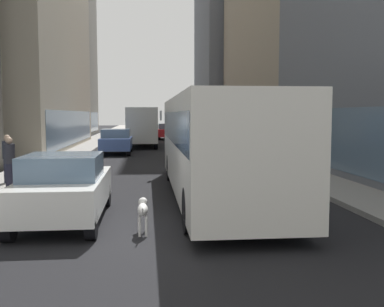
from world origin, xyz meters
name	(u,v)px	position (x,y,z in m)	size (l,w,h in m)	color
ground_plane	(155,140)	(0.00, 35.00, 0.00)	(120.00, 120.00, 0.00)	black
sidewalk_left	(97,140)	(-5.70, 35.00, 0.07)	(2.40, 110.00, 0.15)	#9E9991
sidewalk_right	(212,139)	(5.70, 35.00, 0.07)	(2.40, 110.00, 0.15)	gray
building_left_far	(51,10)	(-11.90, 45.06, 14.65)	(8.71, 17.72, 29.31)	gray
building_right_mid	(300,36)	(11.90, 27.09, 9.07)	(8.95, 22.62, 18.16)	#A0937F
transit_bus	(214,140)	(1.20, 4.08, 1.78)	(2.78, 11.53, 3.05)	silver
car_black_suv	(143,131)	(-1.20, 36.51, 0.82)	(1.77, 4.43, 1.62)	black
car_white_van	(64,187)	(-2.80, 1.29, 0.82)	(1.85, 4.21, 1.62)	silver
car_yellow_taxi	(177,129)	(2.80, 43.94, 0.82)	(1.81, 4.10, 1.62)	yellow
car_red_coupe	(167,131)	(1.20, 36.34, 0.82)	(1.88, 4.50, 1.62)	red
car_blue_hatchback	(116,141)	(-2.80, 19.42, 0.82)	(1.92, 3.97, 1.62)	#4C6BB7
car_grey_wagon	(192,136)	(2.80, 26.39, 0.82)	(1.76, 4.46, 1.62)	slate
box_truck	(142,126)	(-1.20, 25.88, 1.67)	(2.30, 7.50, 3.05)	#A51919
dalmatian_dog	(143,210)	(-0.94, 0.05, 0.51)	(0.22, 0.96, 0.72)	white
pedestrian_with_handbag	(10,163)	(-5.17, 5.13, 1.01)	(0.45, 0.34, 1.69)	#1E1E2D
pedestrian_in_coat	(8,158)	(-5.72, 6.72, 1.01)	(0.34, 0.34, 1.69)	#1E1E2D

